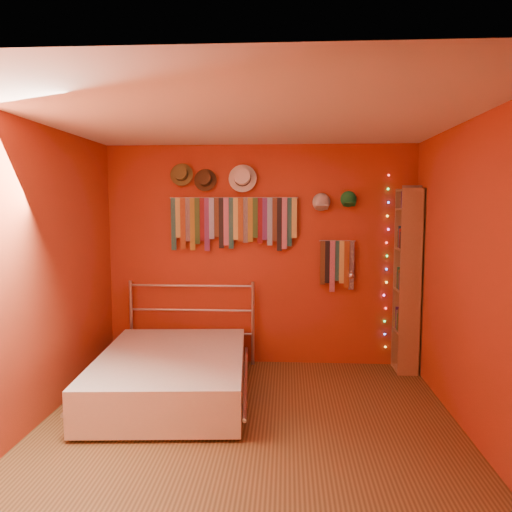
% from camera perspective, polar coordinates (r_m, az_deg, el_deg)
% --- Properties ---
extents(ground, '(3.50, 3.50, 0.00)m').
position_cam_1_polar(ground, '(4.33, -0.89, -19.06)').
color(ground, '#52381C').
rests_on(ground, ground).
extents(back_wall, '(3.50, 0.02, 2.50)m').
position_cam_1_polar(back_wall, '(5.70, 0.45, 0.07)').
color(back_wall, '#8F3617').
rests_on(back_wall, ground).
extents(right_wall, '(0.02, 3.50, 2.50)m').
position_cam_1_polar(right_wall, '(4.21, 23.58, -2.47)').
color(right_wall, '#8F3617').
rests_on(right_wall, ground).
extents(left_wall, '(0.02, 3.50, 2.50)m').
position_cam_1_polar(left_wall, '(4.46, -23.97, -2.05)').
color(left_wall, '#8F3617').
rests_on(left_wall, ground).
extents(ceiling, '(3.50, 3.50, 0.02)m').
position_cam_1_polar(ceiling, '(3.99, -0.95, 15.62)').
color(ceiling, white).
rests_on(ceiling, back_wall).
extents(tie_rack, '(1.45, 0.03, 0.60)m').
position_cam_1_polar(tie_rack, '(5.64, -2.66, 4.11)').
color(tie_rack, '#B8B8BD').
rests_on(tie_rack, back_wall).
extents(small_tie_rack, '(0.40, 0.03, 0.58)m').
position_cam_1_polar(small_tie_rack, '(5.67, 9.28, -0.75)').
color(small_tie_rack, '#B8B8BD').
rests_on(small_tie_rack, back_wall).
extents(fedora_olive, '(0.26, 0.14, 0.25)m').
position_cam_1_polar(fedora_olive, '(5.71, -8.57, 9.28)').
color(fedora_olive, brown).
rests_on(fedora_olive, back_wall).
extents(fedora_brown, '(0.25, 0.14, 0.25)m').
position_cam_1_polar(fedora_brown, '(5.66, -5.87, 8.72)').
color(fedora_brown, '#412B17').
rests_on(fedora_brown, back_wall).
extents(fedora_white, '(0.31, 0.17, 0.31)m').
position_cam_1_polar(fedora_white, '(5.60, -1.58, 8.97)').
color(fedora_white, white).
rests_on(fedora_white, back_wall).
extents(cap_white, '(0.19, 0.24, 0.19)m').
position_cam_1_polar(cap_white, '(5.62, 7.46, 6.12)').
color(cap_white, beige).
rests_on(cap_white, back_wall).
extents(cap_green, '(0.18, 0.22, 0.18)m').
position_cam_1_polar(cap_green, '(5.65, 10.52, 6.40)').
color(cap_green, '#1A7934').
rests_on(cap_green, back_wall).
extents(fairy_lights, '(0.06, 0.02, 1.96)m').
position_cam_1_polar(fairy_lights, '(5.77, 14.69, -0.73)').
color(fairy_lights, '#FF3333').
rests_on(fairy_lights, back_wall).
extents(reading_lamp, '(0.07, 0.32, 0.09)m').
position_cam_1_polar(reading_lamp, '(5.52, 10.80, -2.16)').
color(reading_lamp, '#B8B8BD').
rests_on(reading_lamp, back_wall).
extents(bookshelf, '(0.25, 0.34, 2.00)m').
position_cam_1_polar(bookshelf, '(5.67, 17.32, -2.60)').
color(bookshelf, '#926242').
rests_on(bookshelf, ground).
extents(bed, '(1.59, 2.03, 0.96)m').
position_cam_1_polar(bed, '(4.95, -9.58, -13.08)').
color(bed, '#B8B8BD').
rests_on(bed, ground).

